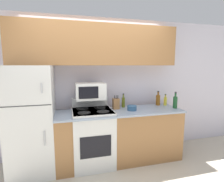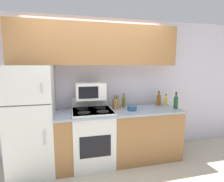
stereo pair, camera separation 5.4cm
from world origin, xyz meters
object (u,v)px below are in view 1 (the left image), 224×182
knife_block (116,104)px  bottle_olive_oil (123,102)px  bottle_wine_green (175,102)px  stove (93,137)px  bottle_cooking_spray (165,101)px  bottle_whiskey (158,100)px  refrigerator (32,120)px  bowl (132,108)px  microwave (90,91)px

knife_block → bottle_olive_oil: (0.17, 0.09, 0.01)m
knife_block → bottle_wine_green: (1.06, -0.22, 0.02)m
stove → bottle_olive_oil: bearing=19.3°
bottle_cooking_spray → knife_block: bearing=-177.9°
bottle_whiskey → refrigerator: bearing=-176.1°
bottle_olive_oil → bottle_cooking_spray: bottle_olive_oil is taller
bowl → bottle_whiskey: 0.69m
microwave → bottle_whiskey: microwave is taller
refrigerator → bottle_wine_green: bearing=-3.3°
refrigerator → bottle_olive_oil: refrigerator is taller
bottle_wine_green → bottle_cooking_spray: 0.26m
knife_block → bottle_cooking_spray: size_ratio=1.12×
bowl → knife_block: bearing=145.7°
refrigerator → bottle_whiskey: bearing=3.9°
bowl → bottle_olive_oil: (-0.07, 0.25, 0.06)m
knife_block → bottle_wine_green: size_ratio=0.82×
bowl → refrigerator: bearing=176.8°
bottle_cooking_spray → bowl: bearing=-165.4°
bottle_whiskey → bottle_cooking_spray: bottle_whiskey is taller
knife_block → bottle_wine_green: bottle_wine_green is taller
bowl → bottle_cooking_spray: bearing=14.6°
bottle_wine_green → bowl: bearing=176.4°
bottle_whiskey → stove: bearing=-170.9°
stove → bottle_cooking_spray: bottle_cooking_spray is taller
knife_block → bowl: 0.30m
stove → bottle_cooking_spray: (1.46, 0.17, 0.51)m
refrigerator → bowl: 1.64m
stove → bottle_whiskey: (1.32, 0.21, 0.54)m
knife_block → stove: bearing=-163.8°
stove → knife_block: size_ratio=4.51×
knife_block → bottle_whiskey: 0.88m
bottle_whiskey → bottle_olive_oil: size_ratio=1.08×
stove → bottle_olive_oil: (0.61, 0.21, 0.53)m
knife_block → bowl: knife_block is taller
microwave → bottle_wine_green: (1.52, -0.22, -0.22)m
bottle_wine_green → bottle_olive_oil: bottle_wine_green is taller
stove → knife_block: 0.70m
bottle_whiskey → bottle_cooking_spray: 0.14m
refrigerator → bottle_olive_oil: size_ratio=6.51×
refrigerator → bottle_cooking_spray: bearing=2.6°
microwave → bottle_cooking_spray: (1.47, 0.04, -0.25)m
knife_block → bottle_olive_oil: bearing=27.2°
microwave → knife_block: size_ratio=2.00×
stove → refrigerator: bearing=176.6°
knife_block → bottle_wine_green: 1.08m
knife_block → bowl: bearing=-34.3°
bottle_olive_oil → bottle_cooking_spray: size_ratio=1.18×
stove → bowl: bearing=-3.0°
bowl → bottle_olive_oil: size_ratio=0.67×
microwave → bottle_whiskey: bearing=3.6°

